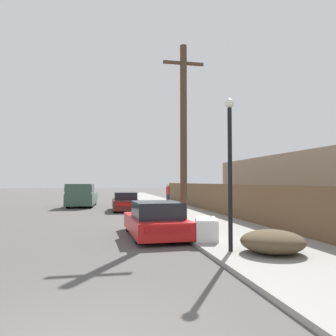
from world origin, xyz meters
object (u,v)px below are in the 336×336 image
at_px(pickup_truck, 82,195).
at_px(pedestrian, 168,194).
at_px(parked_sports_car_red, 155,221).
at_px(brush_pile, 272,242).
at_px(discarded_fridge, 206,228).
at_px(utility_pole, 184,132).
at_px(street_lamp, 230,161).
at_px(car_parked_mid, 125,202).

bearing_deg(pickup_truck, pedestrian, -178.81).
xyz_separation_m(parked_sports_car_red, brush_pile, (2.58, -3.93, -0.17)).
height_order(discarded_fridge, brush_pile, discarded_fridge).
bearing_deg(utility_pole, brush_pile, -78.92).
relative_size(parked_sports_car_red, brush_pile, 2.61).
xyz_separation_m(parked_sports_car_red, pickup_truck, (-3.69, 15.54, 0.34)).
xyz_separation_m(discarded_fridge, street_lamp, (0.04, -2.09, 2.16)).
xyz_separation_m(car_parked_mid, brush_pile, (3.00, -15.10, -0.19)).
height_order(car_parked_mid, pedestrian, pedestrian).
bearing_deg(parked_sports_car_red, street_lamp, -68.10).
bearing_deg(brush_pile, pedestrian, 87.33).
relative_size(discarded_fridge, utility_pole, 0.22).
xyz_separation_m(utility_pole, brush_pile, (1.09, -5.56, -3.76)).
bearing_deg(street_lamp, brush_pile, -23.02).
xyz_separation_m(parked_sports_car_red, utility_pole, (1.49, 1.63, 3.59)).
xyz_separation_m(pickup_truck, brush_pile, (6.26, -19.47, -0.51)).
distance_m(utility_pole, street_lamp, 5.37).
xyz_separation_m(utility_pole, pedestrian, (1.99, 13.70, -3.17)).
height_order(discarded_fridge, pedestrian, pedestrian).
distance_m(parked_sports_car_red, utility_pole, 4.22).
relative_size(car_parked_mid, pickup_truck, 0.75).
relative_size(discarded_fridge, brush_pile, 1.01).
distance_m(discarded_fridge, pickup_truck, 17.73).
xyz_separation_m(pickup_truck, pedestrian, (7.16, -0.21, 0.09)).
relative_size(pickup_truck, utility_pole, 0.72).
distance_m(pickup_truck, street_lamp, 19.82).
relative_size(parked_sports_car_red, utility_pole, 0.56).
bearing_deg(street_lamp, utility_pole, 90.78).
distance_m(discarded_fridge, utility_pole, 4.81).
height_order(parked_sports_car_red, brush_pile, parked_sports_car_red).
bearing_deg(utility_pole, street_lamp, -89.22).
distance_m(parked_sports_car_red, pedestrian, 15.73).
xyz_separation_m(car_parked_mid, utility_pole, (1.91, -9.54, 3.57)).
bearing_deg(pedestrian, parked_sports_car_red, -102.77).
relative_size(parked_sports_car_red, pickup_truck, 0.78).
relative_size(pickup_truck, street_lamp, 1.34).
xyz_separation_m(street_lamp, brush_pile, (1.02, -0.43, -2.19)).
bearing_deg(pickup_truck, parked_sports_car_red, 106.20).
xyz_separation_m(car_parked_mid, street_lamp, (1.98, -14.67, 1.99)).
relative_size(discarded_fridge, pickup_truck, 0.30).
xyz_separation_m(discarded_fridge, car_parked_mid, (-1.94, 12.58, 0.16)).
bearing_deg(car_parked_mid, utility_pole, -78.18).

